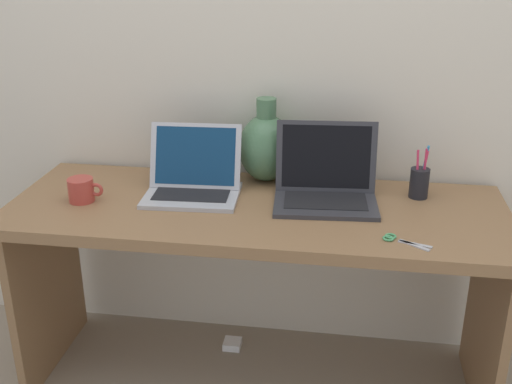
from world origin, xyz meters
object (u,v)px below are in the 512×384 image
Objects in this scene: pen_cup at (419,182)px; scissors at (398,240)px; laptop_left at (194,177)px; green_vase at (266,147)px; laptop_right at (326,181)px; power_brick at (232,344)px; coffee_mug at (82,190)px.

pen_cup is 0.37m from scissors.
laptop_left is 0.30m from green_vase.
laptop_left is 2.33× the size of scissors.
green_vase is at bearing 36.16° from laptop_left.
laptop_right reaches higher than laptop_left.
coffee_mug is at bearing -154.58° from power_brick.
laptop_right is at bearing -167.49° from pen_cup.
coffee_mug is 0.86× the size of scissors.
power_brick is (0.11, 0.10, -0.76)m from laptop_left.
laptop_left is at bearing -178.61° from laptop_right.
laptop_left is 0.74m from scissors.
laptop_right reaches higher than pen_cup.
power_brick is (-0.67, 0.02, -0.75)m from pen_cup.
laptop_left is 1.08× the size of green_vase.
laptop_right is at bearing -13.77° from power_brick.
scissors is at bearing -32.46° from power_brick.
power_brick is at bearing 147.54° from scissors.
pen_cup is at bearing -9.14° from green_vase.
green_vase is 0.56m from pen_cup.
green_vase is (0.23, 0.17, 0.07)m from laptop_left.
laptop_left is 1.76× the size of pen_cup.
green_vase is 2.51× the size of coffee_mug.
scissors is 2.05× the size of power_brick.
coffee_mug reaches higher than power_brick.
laptop_right is at bearing -34.96° from green_vase.
laptop_left is 0.46m from laptop_right.
laptop_left is 0.38m from coffee_mug.
laptop_left is at bearing 158.42° from scissors.
laptop_right is at bearing 129.16° from scissors.
laptop_left reaches higher than coffee_mug.
laptop_left reaches higher than scissors.
green_vase is at bearing 145.04° from laptop_right.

